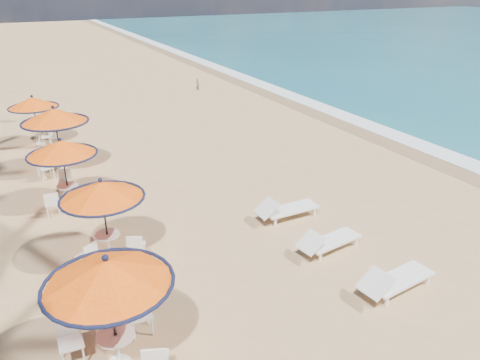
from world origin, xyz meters
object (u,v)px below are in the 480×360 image
object	(u,v)px
station_1	(103,198)
lounger_near	(394,280)
station_2	(63,156)
lounger_far	(285,209)
station_4	(35,108)
station_0	(110,285)
station_3	(54,124)
lounger_mid	(327,241)

from	to	relation	value
station_1	lounger_near	distance (m)	7.22
station_2	lounger_far	bearing A→B (deg)	-35.23
station_4	lounger_near	world-z (taller)	station_4
station_2	lounger_far	xyz separation A→B (m)	(5.64, -3.99, -1.30)
station_0	station_1	xyz separation A→B (m)	(0.65, 3.78, -0.08)
station_2	station_3	distance (m)	3.12
lounger_mid	lounger_far	world-z (taller)	lounger_far
station_1	lounger_mid	distance (m)	5.88
station_4	lounger_far	world-z (taller)	station_4
station_1	lounger_mid	bearing A→B (deg)	-24.28
lounger_near	lounger_far	xyz separation A→B (m)	(-0.31, 4.20, -0.01)
lounger_near	station_0	bearing A→B (deg)	166.99
station_2	station_4	distance (m)	6.83
station_2	lounger_mid	distance (m)	8.40
station_4	lounger_near	xyz separation A→B (m)	(6.18, -15.01, -1.25)
station_0	station_1	distance (m)	3.84
station_0	lounger_mid	bearing A→B (deg)	13.72
station_4	station_3	bearing A→B (deg)	-84.58
station_2	station_4	bearing A→B (deg)	91.84
station_3	station_4	size ratio (longest dim) A/B	1.15
station_3	lounger_far	distance (m)	9.11
lounger_near	lounger_mid	xyz separation A→B (m)	(-0.29, 2.13, -0.02)
station_2	lounger_near	bearing A→B (deg)	-53.96
station_4	lounger_far	size ratio (longest dim) A/B	1.08
station_1	station_4	distance (m)	10.55
lounger_near	lounger_mid	world-z (taller)	lounger_near
station_2	lounger_far	size ratio (longest dim) A/B	1.12
station_0	lounger_mid	size ratio (longest dim) A/B	1.23
lounger_mid	lounger_far	size ratio (longest dim) A/B	0.98
station_4	lounger_far	distance (m)	12.36
station_0	station_3	xyz separation A→B (m)	(0.33, 10.60, 0.07)
station_2	station_4	size ratio (longest dim) A/B	1.03
station_1	station_4	xyz separation A→B (m)	(-0.68, 10.53, -0.10)
station_1	lounger_mid	xyz separation A→B (m)	(5.21, -2.35, -1.37)
lounger_far	station_2	bearing A→B (deg)	143.89
lounger_near	lounger_mid	distance (m)	2.15
lounger_mid	station_1	bearing A→B (deg)	147.79
station_0	station_4	bearing A→B (deg)	90.09
station_3	lounger_near	size ratio (longest dim) A/B	1.20
lounger_near	station_2	bearing A→B (deg)	119.53
station_0	lounger_mid	xyz separation A→B (m)	(5.86, 1.43, -1.45)
station_1	lounger_far	xyz separation A→B (m)	(5.19, -0.28, -1.35)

